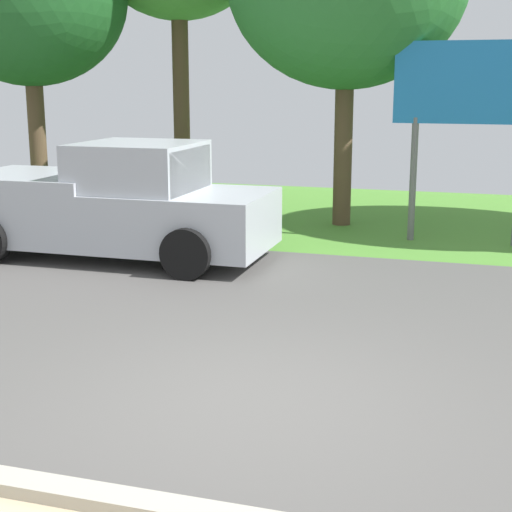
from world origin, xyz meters
TOP-DOWN VIEW (x-y plane):
  - ground_plane at (0.00, 2.95)m, footprint 40.00×22.00m
  - pickup_truck at (-3.80, 4.85)m, footprint 5.20×2.28m
  - roadside_billboard at (1.62, 7.64)m, footprint 2.60×0.12m

SIDE VIEW (x-z plane):
  - ground_plane at x=0.00m, z-range -0.15..0.05m
  - pickup_truck at x=-3.80m, z-range -0.07..1.81m
  - roadside_billboard at x=1.62m, z-range 0.80..4.30m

